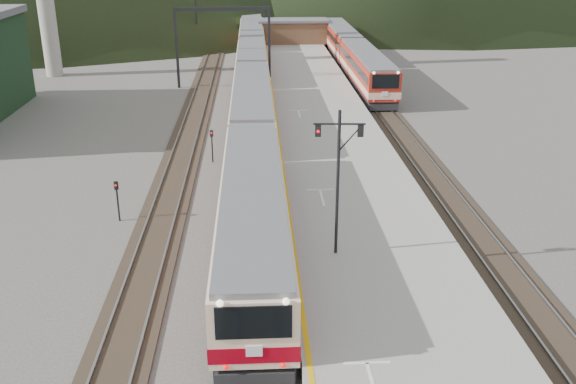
{
  "coord_description": "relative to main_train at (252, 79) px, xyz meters",
  "views": [
    {
      "loc": [
        0.17,
        -10.6,
        14.38
      ],
      "look_at": [
        1.83,
        20.43,
        2.0
      ],
      "focal_mm": 40.0,
      "sensor_mm": 36.0,
      "label": 1
    }
  ],
  "objects": [
    {
      "name": "station_shed",
      "position": [
        5.6,
        29.17,
        0.48
      ],
      "size": [
        9.4,
        4.4,
        3.1
      ],
      "color": "brown",
      "rests_on": "platform"
    },
    {
      "name": "short_signal_c",
      "position": [
        -7.29,
        -27.1,
        -0.63
      ],
      "size": [
        0.27,
        0.24,
        2.27
      ],
      "color": "black",
      "rests_on": "ground"
    },
    {
      "name": "track_far",
      "position": [
        -5.0,
        -8.83,
        -2.02
      ],
      "size": [
        2.6,
        200.0,
        0.23
      ],
      "color": "black",
      "rests_on": "ground"
    },
    {
      "name": "signal_mast",
      "position": [
        3.74,
        -33.46,
        2.98
      ],
      "size": [
        2.2,
        0.32,
        6.66
      ],
      "color": "black",
      "rests_on": "platform"
    },
    {
      "name": "second_train",
      "position": [
        11.5,
        14.22,
        -0.12
      ],
      "size": [
        2.86,
        38.91,
        3.49
      ],
      "color": "#A52516",
      "rests_on": "track_second"
    },
    {
      "name": "track_main",
      "position": [
        0.0,
        -8.83,
        -2.02
      ],
      "size": [
        2.6,
        200.0,
        0.23
      ],
      "color": "black",
      "rests_on": "ground"
    },
    {
      "name": "short_signal_b",
      "position": [
        -2.76,
        -17.58,
        -0.63
      ],
      "size": [
        0.24,
        0.19,
        2.27
      ],
      "color": "black",
      "rests_on": "ground"
    },
    {
      "name": "gantry_near",
      "position": [
        -2.85,
        6.17,
        3.49
      ],
      "size": [
        9.55,
        0.25,
        8.0
      ],
      "color": "black",
      "rests_on": "ground"
    },
    {
      "name": "main_train",
      "position": [
        0.0,
        0.0,
        0.0
      ],
      "size": [
        3.05,
        83.52,
        3.72
      ],
      "color": "beige",
      "rests_on": "track_main"
    },
    {
      "name": "gantry_far",
      "position": [
        -2.85,
        31.17,
        3.49
      ],
      "size": [
        9.55,
        0.25,
        8.0
      ],
      "color": "black",
      "rests_on": "ground"
    },
    {
      "name": "platform",
      "position": [
        5.6,
        -10.83,
        -1.59
      ],
      "size": [
        8.0,
        100.0,
        1.0
      ],
      "primitive_type": "cube",
      "color": "gray",
      "rests_on": "ground"
    },
    {
      "name": "track_second",
      "position": [
        11.5,
        -8.83,
        -2.02
      ],
      "size": [
        2.6,
        200.0,
        0.23
      ],
      "color": "black",
      "rests_on": "ground"
    }
  ]
}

